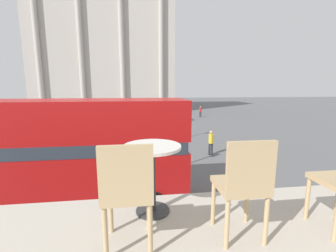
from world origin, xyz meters
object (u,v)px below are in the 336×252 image
Objects in this scene: traffic_light_mid at (181,114)px; pedestrian_olive at (182,112)px; cafe_dining_table at (152,164)px; cafe_chair_1 at (243,183)px; plaza_building_left at (106,46)px; traffic_light_near at (177,131)px; pedestrian_red at (200,111)px; cafe_chair_0 at (127,190)px; pedestrian_yellow at (211,141)px; pedestrian_grey at (127,114)px; car_silver at (175,116)px; double_decker_bus at (52,150)px.

pedestrian_olive is (2.75, 13.87, -1.37)m from traffic_light_mid.
traffic_light_mid is 14.21m from pedestrian_olive.
cafe_dining_table is 32.74m from pedestrian_olive.
plaza_building_left reaches higher than cafe_chair_1.
traffic_light_near is at bearing 54.88° from pedestrian_olive.
traffic_light_mid reaches higher than pedestrian_red.
traffic_light_mid is at bearing 70.44° from cafe_chair_0.
pedestrian_yellow is (4.93, 12.78, -3.01)m from cafe_dining_table.
cafe_chair_1 reaches higher than pedestrian_grey.
cafe_chair_0 is at bearing -178.07° from cafe_chair_1.
car_silver is (4.34, 30.40, -3.30)m from cafe_chair_1.
plaza_building_left is 22.58m from pedestrian_olive.
pedestrian_yellow is 19.55m from pedestrian_grey.
pedestrian_olive is at bearing 82.06° from cafe_chair_1.
traffic_light_near is at bearing 78.79° from cafe_dining_table.
cafe_chair_1 reaches higher than double_decker_bus.
pedestrian_olive reaches higher than car_silver.
cafe_chair_0 reaches higher than pedestrian_grey.
traffic_light_mid is 2.09× the size of pedestrian_red.
cafe_chair_1 is at bearing -99.38° from traffic_light_mid.
cafe_chair_1 is (0.74, -0.54, -0.02)m from cafe_dining_table.
pedestrian_yellow is at bearing -71.22° from plaza_building_left.
car_silver is 6.99m from pedestrian_grey.
traffic_light_near is at bearing -7.53° from pedestrian_grey.
double_decker_bus is at bearing -21.91° from pedestrian_grey.
cafe_chair_1 is at bearing -92.51° from pedestrian_red.
plaza_building_left is at bearing 103.33° from traffic_light_near.
traffic_light_near is at bearing -76.67° from plaza_building_left.
double_decker_bus is 7.95m from cafe_chair_0.
traffic_light_near is 3.93m from pedestrian_yellow.
pedestrian_grey is 8.39m from pedestrian_olive.
pedestrian_olive is (1.48, 2.07, 0.31)m from car_silver.
cafe_dining_table is 0.58m from cafe_chair_0.
plaza_building_left is 15.58× the size of pedestrian_red.
pedestrian_olive is at bearing 62.00° from double_decker_bus.
pedestrian_olive is at bearing 83.77° from pedestrian_yellow.
double_decker_bus is at bearing -103.97° from pedestrian_red.
cafe_chair_0 is (-0.23, -0.53, -0.02)m from cafe_dining_table.
traffic_light_near is 0.96× the size of traffic_light_mid.
pedestrian_olive is (4.49, 21.52, -1.28)m from traffic_light_near.
cafe_chair_1 is at bearing -20.31° from car_silver.
traffic_light_mid is at bearing 55.47° from pedestrian_olive.
traffic_light_near is at bearing 28.46° from double_decker_bus.
pedestrian_grey is at bearing -158.01° from pedestrian_red.
cafe_chair_1 is 33.12m from pedestrian_olive.
cafe_dining_table is 18.53m from traffic_light_mid.
cafe_chair_1 is (0.96, -0.00, 0.00)m from cafe_chair_0.
cafe_chair_1 is 0.52× the size of pedestrian_olive.
traffic_light_mid is 14.31m from pedestrian_grey.
cafe_chair_0 is at bearing -102.25° from traffic_light_mid.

